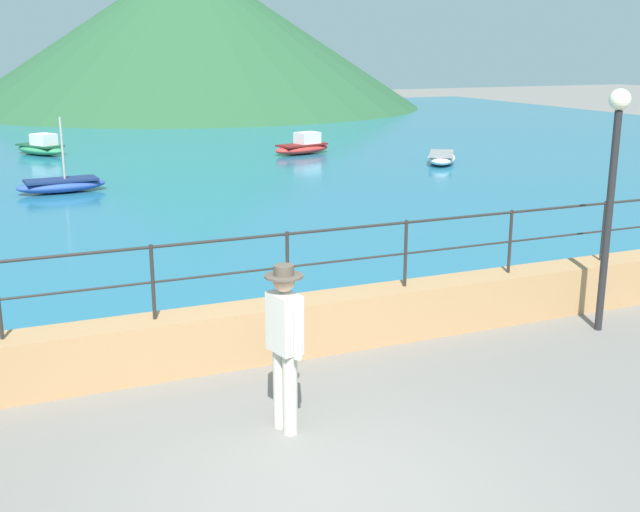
% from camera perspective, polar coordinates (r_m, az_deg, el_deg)
% --- Properties ---
extents(ground_plane, '(120.00, 120.00, 0.00)m').
position_cam_1_polar(ground_plane, '(7.23, 0.71, -16.78)').
color(ground_plane, slate).
extents(promenade_wall, '(20.00, 0.56, 0.70)m').
position_cam_1_polar(promenade_wall, '(9.79, -6.92, -5.82)').
color(promenade_wall, tan).
rests_on(promenade_wall, ground).
extents(railing, '(18.44, 0.04, 0.90)m').
position_cam_1_polar(railing, '(9.50, -7.10, -0.34)').
color(railing, '#282623').
rests_on(railing, promenade_wall).
extents(lake_water, '(64.00, 44.32, 0.06)m').
position_cam_1_polar(lake_water, '(31.78, -18.66, 7.30)').
color(lake_water, '#236B89').
rests_on(lake_water, ground).
extents(hill_main, '(29.17, 29.17, 9.39)m').
position_cam_1_polar(hill_main, '(52.45, -9.35, 15.67)').
color(hill_main, '#285633').
rests_on(hill_main, ground).
extents(person_walking, '(0.38, 0.56, 1.75)m').
position_cam_1_polar(person_walking, '(7.88, -2.58, -6.08)').
color(person_walking, beige).
rests_on(person_walking, ground).
extents(lamp_post, '(0.28, 0.28, 3.28)m').
position_cam_1_polar(lamp_post, '(11.12, 20.41, 5.67)').
color(lamp_post, '#232326').
rests_on(lamp_post, ground).
extents(boat_0, '(2.46, 1.53, 0.76)m').
position_cam_1_polar(boat_0, '(28.69, -1.24, 7.93)').
color(boat_0, red).
rests_on(boat_0, lake_water).
extents(boat_2, '(1.96, 2.44, 0.76)m').
position_cam_1_polar(boat_2, '(30.14, -19.52, 7.42)').
color(boat_2, '#338C59').
rests_on(boat_2, lake_water).
extents(boat_3, '(2.37, 1.10, 1.97)m').
position_cam_1_polar(boat_3, '(22.06, -18.18, 4.92)').
color(boat_3, '#2D4C9E').
rests_on(boat_3, lake_water).
extents(boat_5, '(2.00, 2.42, 0.36)m').
position_cam_1_polar(boat_5, '(26.55, 8.77, 7.04)').
color(boat_5, white).
rests_on(boat_5, lake_water).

